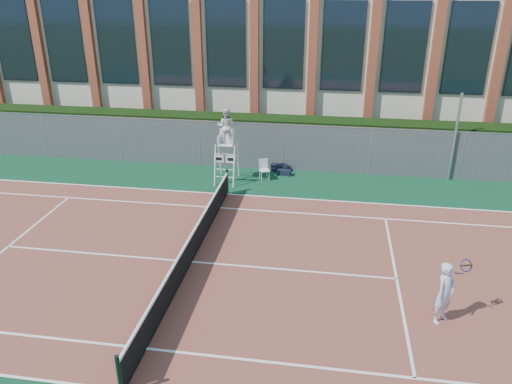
# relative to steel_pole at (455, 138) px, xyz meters

# --- Properties ---
(ground) EXTENTS (120.00, 120.00, 0.00)m
(ground) POSITION_rel_steel_pole_xyz_m (-9.53, -8.70, -1.97)
(ground) COLOR #233814
(apron) EXTENTS (36.00, 20.00, 0.01)m
(apron) POSITION_rel_steel_pole_xyz_m (-9.53, -7.70, -1.96)
(apron) COLOR #0D3A24
(apron) RESTS_ON ground
(tennis_court) EXTENTS (23.77, 10.97, 0.02)m
(tennis_court) POSITION_rel_steel_pole_xyz_m (-9.53, -8.70, -1.95)
(tennis_court) COLOR brown
(tennis_court) RESTS_ON apron
(tennis_net) EXTENTS (0.10, 11.30, 1.10)m
(tennis_net) POSITION_rel_steel_pole_xyz_m (-9.53, -8.70, -1.43)
(tennis_net) COLOR black
(tennis_net) RESTS_ON ground
(fence) EXTENTS (40.00, 0.06, 2.20)m
(fence) POSITION_rel_steel_pole_xyz_m (-9.53, 0.10, -0.87)
(fence) COLOR #595E60
(fence) RESTS_ON ground
(hedge) EXTENTS (40.00, 1.40, 2.20)m
(hedge) POSITION_rel_steel_pole_xyz_m (-9.53, 1.30, -0.87)
(hedge) COLOR black
(hedge) RESTS_ON ground
(building) EXTENTS (45.00, 10.60, 8.22)m
(building) POSITION_rel_steel_pole_xyz_m (-9.53, 9.25, 2.18)
(building) COLOR beige
(building) RESTS_ON ground
(steel_pole) EXTENTS (0.12, 0.12, 3.94)m
(steel_pole) POSITION_rel_steel_pole_xyz_m (0.00, 0.00, 0.00)
(steel_pole) COLOR #9EA0A5
(steel_pole) RESTS_ON ground
(umpire_chair) EXTENTS (0.93, 1.43, 3.34)m
(umpire_chair) POSITION_rel_steel_pole_xyz_m (-9.84, -1.66, 0.47)
(umpire_chair) COLOR white
(umpire_chair) RESTS_ON ground
(plastic_chair) EXTENTS (0.57, 0.57, 0.93)m
(plastic_chair) POSITION_rel_steel_pole_xyz_m (-8.24, -1.22, -1.41)
(plastic_chair) COLOR silver
(plastic_chair) RESTS_ON apron
(sports_bag_near) EXTENTS (0.81, 0.40, 0.33)m
(sports_bag_near) POSITION_rel_steel_pole_xyz_m (-7.65, -0.10, -1.79)
(sports_bag_near) COLOR black
(sports_bag_near) RESTS_ON apron
(sports_bag_far) EXTENTS (0.64, 0.34, 0.25)m
(sports_bag_far) POSITION_rel_steel_pole_xyz_m (-7.38, -0.60, -1.83)
(sports_bag_far) COLOR black
(sports_bag_far) RESTS_ON apron
(tennis_player) EXTENTS (1.02, 0.82, 1.75)m
(tennis_player) POSITION_rel_steel_pole_xyz_m (-2.19, -10.56, -1.06)
(tennis_player) COLOR silver
(tennis_player) RESTS_ON tennis_court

